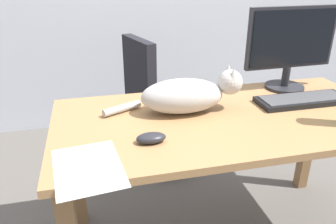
{
  "coord_description": "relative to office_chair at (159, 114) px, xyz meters",
  "views": [
    {
      "loc": [
        -0.56,
        -1.19,
        1.29
      ],
      "look_at": [
        -0.27,
        -0.04,
        0.76
      ],
      "focal_mm": 35.22,
      "sensor_mm": 36.0,
      "label": 1
    }
  ],
  "objects": [
    {
      "name": "desk",
      "position": [
        0.14,
        -0.77,
        0.22
      ],
      "size": [
        1.48,
        0.72,
        0.7
      ],
      "color": "#9E7247",
      "rests_on": "ground_plane"
    },
    {
      "name": "office_chair",
      "position": [
        0.0,
        0.0,
        0.0
      ],
      "size": [
        0.5,
        0.48,
        0.9
      ],
      "color": "black",
      "rests_on": "ground_plane"
    },
    {
      "name": "monitor",
      "position": [
        0.56,
        -0.53,
        0.55
      ],
      "size": [
        0.48,
        0.2,
        0.41
      ],
      "color": "#232328",
      "rests_on": "desk"
    },
    {
      "name": "keyboard",
      "position": [
        0.54,
        -0.73,
        0.33
      ],
      "size": [
        0.44,
        0.15,
        0.03
      ],
      "color": "black",
      "rests_on": "desk"
    },
    {
      "name": "cat",
      "position": [
        -0.02,
        -0.69,
        0.4
      ],
      "size": [
        0.61,
        0.21,
        0.2
      ],
      "color": "#B2ADA8",
      "rests_on": "desk"
    },
    {
      "name": "computer_mouse",
      "position": [
        -0.23,
        -0.93,
        0.34
      ],
      "size": [
        0.11,
        0.06,
        0.04
      ],
      "primitive_type": "ellipsoid",
      "color": "#232328",
      "rests_on": "desk"
    },
    {
      "name": "paper_sheet",
      "position": [
        -0.46,
        -1.05,
        0.32
      ],
      "size": [
        0.24,
        0.32,
        0.0
      ],
      "primitive_type": "cube",
      "rotation": [
        0.0,
        0.0,
        0.11
      ],
      "color": "white",
      "rests_on": "desk"
    }
  ]
}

